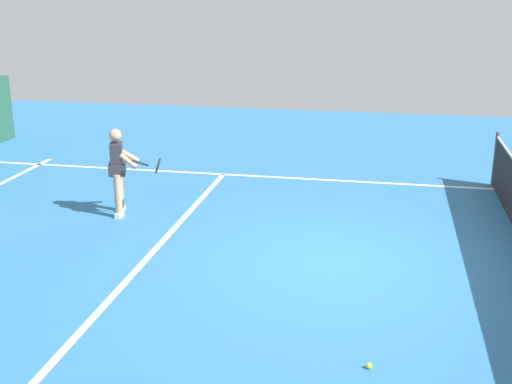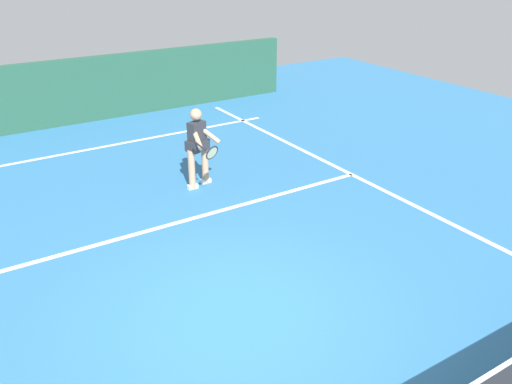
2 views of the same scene
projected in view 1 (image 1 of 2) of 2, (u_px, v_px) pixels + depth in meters
The scene contains 5 objects.
ground_plane at pixel (335, 262), 9.71m from camera, with size 25.00×25.00×0.00m, color teal.
service_line_marking at pixel (156, 248), 10.22m from camera, with size 8.65×0.10×0.01m, color white.
sideline_left_marking at pixel (352, 181), 13.76m from camera, with size 0.10×17.23×0.01m, color white.
tennis_player at pixel (119, 168), 11.53m from camera, with size 0.66×1.08×1.55m.
tennis_ball_near at pixel (369, 366), 6.98m from camera, with size 0.07×0.07×0.07m, color #D1E533.
Camera 1 is at (9.02, 0.61, 3.87)m, focal length 46.19 mm.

